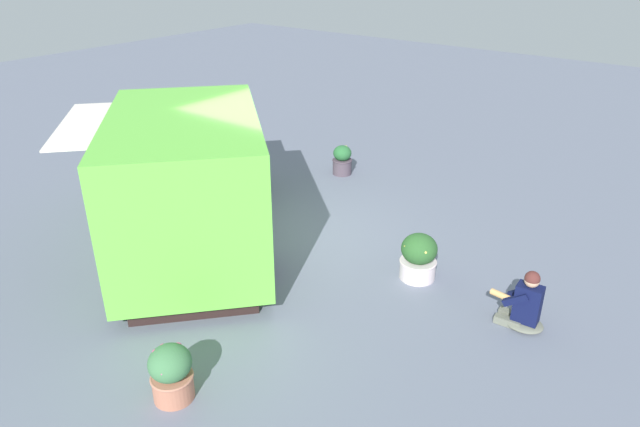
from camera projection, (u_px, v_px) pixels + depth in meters
name	position (u px, v px, depth m)	size (l,w,h in m)	color
ground_plane	(290.00, 238.00, 10.29)	(40.00, 40.00, 0.00)	slate
food_truck	(190.00, 179.00, 9.72)	(5.29, 5.53, 2.43)	#6AD144
person_customer	(525.00, 305.00, 7.82)	(0.47, 0.80, 0.88)	slate
planter_flowering_near	(171.00, 372.00, 6.58)	(0.50, 0.50, 0.72)	#B26D54
planter_flowering_far	(419.00, 257.00, 8.94)	(0.58, 0.58, 0.75)	silver
planter_flowering_side	(342.00, 160.00, 12.91)	(0.45, 0.45, 0.67)	#4E404D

